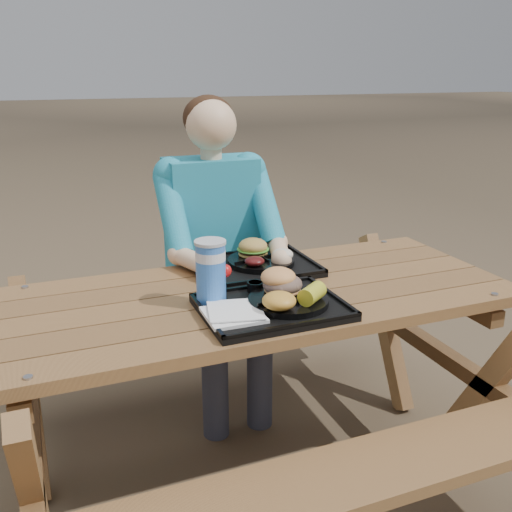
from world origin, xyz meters
name	(u,v)px	position (x,y,z in m)	size (l,w,h in m)	color
ground	(256,470)	(0.00, 0.00, 0.00)	(60.00, 60.00, 0.00)	#999999
picnic_table	(256,386)	(0.00, 0.00, 0.38)	(1.80, 1.49, 0.75)	#999999
tray_near	(272,308)	(-0.02, -0.18, 0.76)	(0.45, 0.35, 0.02)	black
tray_far	(255,268)	(0.08, 0.21, 0.76)	(0.45, 0.35, 0.02)	black
plate_near	(288,301)	(0.04, -0.18, 0.78)	(0.26, 0.26, 0.02)	black
plate_far	(261,261)	(0.11, 0.22, 0.78)	(0.26, 0.26, 0.02)	black
napkin_stack	(233,313)	(-0.16, -0.21, 0.78)	(0.17, 0.17, 0.02)	white
soda_cup	(211,273)	(-0.18, -0.07, 0.87)	(0.10, 0.10, 0.19)	blue
condiment_bbq	(255,287)	(-0.02, -0.05, 0.79)	(0.06, 0.06, 0.03)	black
condiment_mustard	(273,285)	(0.04, -0.05, 0.79)	(0.05, 0.05, 0.03)	gold
sandwich	(283,274)	(0.04, -0.13, 0.85)	(0.12, 0.12, 0.13)	#F09C54
mac_cheese	(279,301)	(-0.02, -0.25, 0.82)	(0.11, 0.11, 0.05)	gold
corn_cob	(312,294)	(0.09, -0.24, 0.82)	(0.10, 0.10, 0.06)	gold
cutlery_far	(209,270)	(-0.10, 0.21, 0.77)	(0.03, 0.17, 0.01)	black
burger	(253,243)	(0.09, 0.27, 0.84)	(0.12, 0.12, 0.10)	#BA9241
baked_beans	(255,261)	(0.05, 0.15, 0.81)	(0.07, 0.07, 0.03)	#4E0F10
potato_salad	(283,254)	(0.18, 0.17, 0.81)	(0.08, 0.08, 0.05)	#F2E6CD
diner	(214,269)	(0.03, 0.58, 0.64)	(0.48, 0.84, 1.28)	#18A3A8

